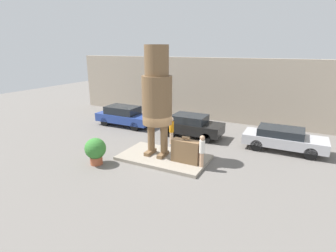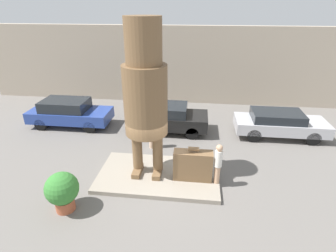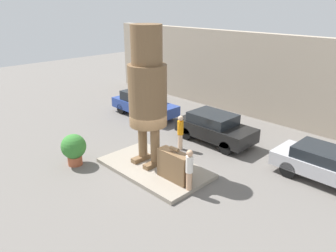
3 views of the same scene
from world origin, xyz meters
The scene contains 11 objects.
ground_plane centered at (0.00, 0.00, 0.00)m, with size 60.00×60.00×0.00m, color slate.
pedestal centered at (0.00, 0.00, 0.09)m, with size 4.94×2.84×0.18m.
building_backdrop centered at (0.00, 9.52, 2.64)m, with size 28.00×0.60×5.28m.
statue_figure centered at (-0.45, 0.08, 3.71)m, with size 1.63×1.63×6.04m.
giant_suitcase centered at (1.40, -0.17, 0.80)m, with size 1.52×0.52×1.44m.
tourist centered at (2.35, -0.33, 1.10)m, with size 0.29×0.29×1.69m.
parked_car_blue centered at (-5.93, 4.47, 0.84)m, with size 4.67×1.85×1.57m.
parked_car_black centered at (-0.09, 4.39, 0.83)m, with size 4.20×1.87×1.56m.
parked_car_silver centered at (5.86, 4.43, 0.78)m, with size 4.72×1.82×1.42m.
planter_pot centered at (-2.95, -2.25, 0.83)m, with size 1.13×1.13×1.47m.
worker_hivis centered at (-0.71, 2.41, 0.98)m, with size 0.30×0.30×1.79m.
Camera 2 is at (1.45, -8.88, 6.56)m, focal length 28.00 mm.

